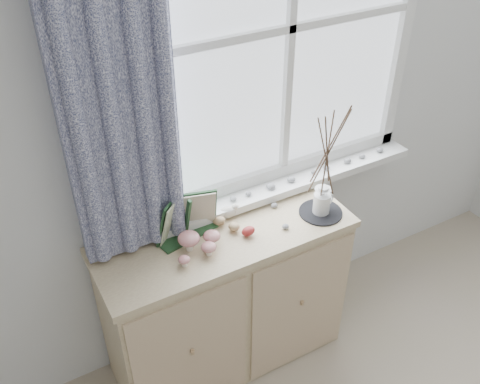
{
  "coord_description": "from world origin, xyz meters",
  "views": [
    {
      "loc": [
        -0.99,
        0.12,
        2.42
      ],
      "look_at": [
        -0.1,
        1.7,
        1.1
      ],
      "focal_mm": 40.0,
      "sensor_mm": 36.0,
      "label": 1
    }
  ],
  "objects": [
    {
      "name": "sideboard",
      "position": [
        -0.15,
        1.75,
        0.43
      ],
      "size": [
        1.2,
        0.45,
        0.85
      ],
      "color": "beige",
      "rests_on": "ground"
    },
    {
      "name": "toadstool_cluster",
      "position": [
        -0.3,
        1.72,
        0.9
      ],
      "size": [
        0.22,
        0.15,
        0.09
      ],
      "color": "white",
      "rests_on": "sideboard"
    },
    {
      "name": "twig_pitcher",
      "position": [
        0.32,
        1.67,
        1.2
      ],
      "size": [
        0.27,
        0.27,
        0.61
      ],
      "rotation": [
        0.0,
        0.0,
        0.32
      ],
      "color": "silver",
      "rests_on": "crocheted_doily"
    },
    {
      "name": "sideboard_pebbles",
      "position": [
        0.2,
        1.72,
        0.86
      ],
      "size": [
        0.25,
        0.19,
        0.02
      ],
      "color": "#969598",
      "rests_on": "sideboard"
    },
    {
      "name": "wooden_eggs",
      "position": [
        -0.1,
        1.76,
        0.87
      ],
      "size": [
        0.13,
        0.17,
        0.06
      ],
      "color": "tan",
      "rests_on": "sideboard"
    },
    {
      "name": "crocheted_doily",
      "position": [
        0.32,
        1.67,
        0.85
      ],
      "size": [
        0.21,
        0.21,
        0.01
      ],
      "primitive_type": "cylinder",
      "color": "black",
      "rests_on": "sideboard"
    },
    {
      "name": "songbird_figurine",
      "position": [
        -0.08,
        1.86,
        0.88
      ],
      "size": [
        0.13,
        0.08,
        0.07
      ],
      "primitive_type": null,
      "rotation": [
        0.0,
        0.0,
        -0.16
      ],
      "color": "silver",
      "rests_on": "sideboard"
    },
    {
      "name": "botanical_book",
      "position": [
        -0.3,
        1.8,
        0.96
      ],
      "size": [
        0.35,
        0.2,
        0.23
      ],
      "primitive_type": null,
      "rotation": [
        0.0,
        0.0,
        0.22
      ],
      "color": "#1F4022",
      "rests_on": "sideboard"
    }
  ]
}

